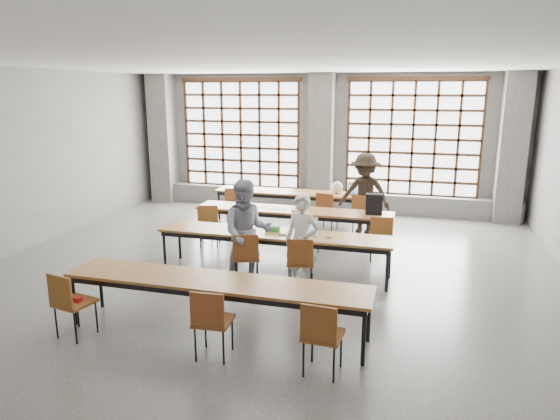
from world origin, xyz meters
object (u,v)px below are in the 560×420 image
object	(u,v)px
chair_mid_centre	(304,228)
phone	(283,235)
mouse	(329,236)
red_pouch	(74,299)
chair_back_right	(362,210)
student_female	(247,232)
chair_near_left	(69,299)
plastic_bag	(337,187)
desk_row_c	(274,236)
chair_near_right	(321,331)
laptop_back	(356,191)
chair_mid_right	(381,234)
student_male	(302,242)
chair_back_mid	(326,208)
desk_row_a	(299,195)
chair_front_right	(301,259)
green_box	(272,229)
chair_mid_left	(209,221)
chair_near_mid	(211,317)
backpack	(374,204)
chair_back_left	(235,202)
student_back	(365,193)
laptop_front	(307,230)
desk_row_b	(293,213)
chair_front_left	(246,254)
desk_row_d	(215,285)

from	to	relation	value
chair_mid_centre	phone	size ratio (longest dim) A/B	6.77
mouse	red_pouch	bearing A→B (deg)	-134.67
chair_back_right	student_female	xyz separation A→B (m)	(-1.47, -3.37, 0.32)
chair_near_left	plastic_bag	distance (m)	6.85
desk_row_c	chair_near_right	size ratio (longest dim) A/B	4.55
laptop_back	plastic_bag	bearing A→B (deg)	-172.38
chair_mid_right	student_male	bearing A→B (deg)	-124.75
chair_back_mid	desk_row_a	bearing A→B (deg)	141.30
phone	chair_mid_centre	bearing A→B (deg)	85.40
desk_row_c	chair_front_right	world-z (taller)	chair_front_right
laptop_back	chair_front_right	bearing A→B (deg)	-94.31
chair_back_mid	chair_front_right	distance (m)	3.50
chair_mid_right	red_pouch	xyz separation A→B (m)	(-3.52, -3.91, -0.04)
desk_row_c	green_box	bearing A→B (deg)	122.01
desk_row_c	chair_back_right	distance (m)	3.10
chair_near_left	phone	size ratio (longest dim) A/B	6.77
chair_back_right	student_male	bearing A→B (deg)	-99.62
student_male	phone	distance (m)	0.58
chair_mid_left	chair_near_mid	world-z (taller)	same
chair_mid_right	plastic_bag	size ratio (longest dim) A/B	3.08
student_male	backpack	world-z (taller)	student_male
chair_front_right	laptop_back	xyz separation A→B (m)	(0.32, 4.23, 0.25)
laptop_back	phone	bearing A→B (deg)	-101.48
chair_back_right	chair_back_left	bearing A→B (deg)	-179.95
chair_back_left	mouse	bearing A→B (deg)	-46.43
laptop_back	chair_back_left	bearing A→B (deg)	-164.87
chair_back_left	phone	distance (m)	3.56
student_back	laptop_front	world-z (taller)	student_back
chair_back_right	student_back	size ratio (longest dim) A/B	0.50
desk_row_b	chair_front_right	world-z (taller)	chair_front_right
laptop_front	desk_row_a	bearing A→B (deg)	105.67
chair_back_left	laptop_front	world-z (taller)	laptop_front
chair_mid_left	student_male	bearing A→B (deg)	-35.10
chair_mid_left	student_female	xyz separation A→B (m)	(1.38, -1.60, 0.32)
chair_near_mid	backpack	world-z (taller)	backpack
chair_back_mid	chair_mid_left	distance (m)	2.71
chair_back_mid	chair_near_left	size ratio (longest dim) A/B	1.00
chair_mid_centre	laptop_front	world-z (taller)	laptop_front
desk_row_c	chair_near_right	world-z (taller)	chair_near_right
plastic_bag	chair_front_left	bearing A→B (deg)	-100.48
student_female	student_back	distance (m)	3.80
chair_front_right	mouse	world-z (taller)	chair_front_right
chair_front_left	desk_row_c	bearing A→B (deg)	66.13
desk_row_d	phone	xyz separation A→B (m)	(0.29, 2.17, 0.07)
student_male	green_box	bearing A→B (deg)	150.77
student_female	mouse	distance (m)	1.34
chair_front_right	student_female	distance (m)	0.98
chair_near_right	student_male	distance (m)	2.53
red_pouch	laptop_front	bearing A→B (deg)	51.15
desk_row_d	chair_back_mid	size ratio (longest dim) A/B	4.55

